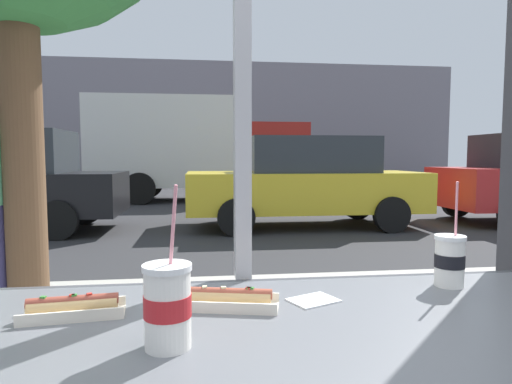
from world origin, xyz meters
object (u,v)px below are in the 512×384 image
hotdog_tray_near (230,299)px  box_truck (194,146)px  hotdog_tray_far (73,307)px  parked_car_yellow (306,182)px  soda_cup_right (168,305)px  soda_cup_left (450,260)px

hotdog_tray_near → box_truck: size_ratio=0.04×
hotdog_tray_far → parked_car_yellow: bearing=72.3°
hotdog_tray_far → parked_car_yellow: parked_car_yellow is taller
hotdog_tray_near → hotdog_tray_far: 0.37m
soda_cup_right → parked_car_yellow: bearing=74.4°
soda_cup_right → hotdog_tray_near: bearing=57.6°
hotdog_tray_far → box_truck: 12.63m
soda_cup_right → hotdog_tray_far: 0.31m
soda_cup_left → parked_car_yellow: size_ratio=0.07×
soda_cup_right → box_truck: box_truck is taller
soda_cup_left → parked_car_yellow: 7.13m
soda_cup_left → box_truck: bearing=94.3°
box_truck → hotdog_tray_near: bearing=-88.7°
hotdog_tray_far → box_truck: bearing=89.6°
soda_cup_left → soda_cup_right: (-0.78, -0.32, 0.01)m
soda_cup_right → hotdog_tray_far: (-0.23, 0.20, -0.06)m
soda_cup_left → hotdog_tray_near: soda_cup_left is taller
parked_car_yellow → soda_cup_left: bearing=-100.2°
parked_car_yellow → box_truck: 5.95m
hotdog_tray_far → box_truck: size_ratio=0.04×
hotdog_tray_near → box_truck: bearing=91.3°
hotdog_tray_near → parked_car_yellow: bearing=75.0°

